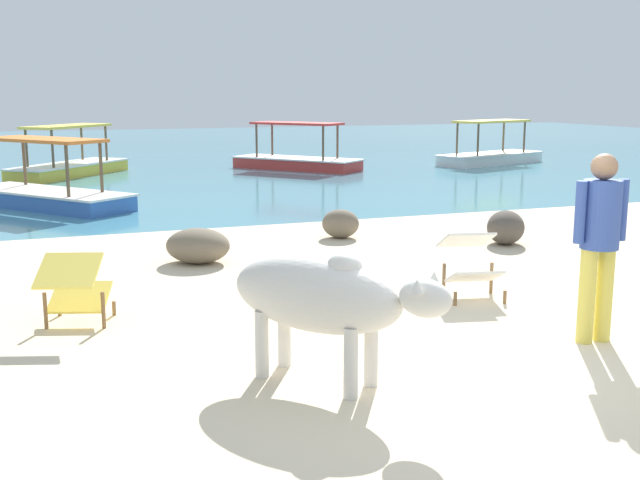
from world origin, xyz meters
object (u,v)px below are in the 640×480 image
at_px(cow, 321,296).
at_px(boat_blue, 46,193).
at_px(deck_chair_far, 75,286).
at_px(person_standing, 600,234).
at_px(deck_chair_near, 470,260).
at_px(boat_white, 491,155).
at_px(boat_yellow, 69,165).
at_px(boat_red, 297,159).

xyz_separation_m(cow, boat_blue, (-1.71, 10.21, -0.41)).
bearing_deg(deck_chair_far, boat_blue, 18.68).
distance_m(person_standing, boat_blue, 10.99).
relative_size(deck_chair_near, boat_white, 0.23).
bearing_deg(boat_white, person_standing, 41.34).
height_order(deck_chair_near, boat_white, boat_white).
relative_size(deck_chair_far, boat_yellow, 0.25).
bearing_deg(boat_red, deck_chair_near, -49.86).
bearing_deg(boat_white, boat_blue, 1.21).
bearing_deg(boat_white, boat_yellow, -23.44).
bearing_deg(cow, deck_chair_near, 90.83).
height_order(deck_chair_far, boat_yellow, boat_yellow).
relative_size(deck_chair_near, deck_chair_far, 0.97).
xyz_separation_m(cow, deck_chair_far, (-1.62, 2.08, -0.28)).
xyz_separation_m(boat_red, boat_white, (5.91, -0.50, 0.00)).
xyz_separation_m(person_standing, boat_blue, (-4.25, 10.11, -0.70)).
bearing_deg(boat_blue, deck_chair_near, 167.97).
bearing_deg(boat_red, boat_yellow, -132.42).
xyz_separation_m(deck_chair_near, boat_white, (8.55, 13.10, -0.13)).
xyz_separation_m(person_standing, boat_yellow, (-3.58, 15.68, -0.70)).
distance_m(person_standing, boat_white, 17.01).
bearing_deg(cow, deck_chair_far, -178.96).
xyz_separation_m(deck_chair_near, boat_red, (2.64, 13.60, -0.13)).
xyz_separation_m(cow, boat_red, (4.97, 15.41, -0.41)).
xyz_separation_m(boat_yellow, boat_blue, (-0.67, -5.57, 0.00)).
distance_m(cow, boat_red, 16.19).
relative_size(deck_chair_near, boat_red, 0.24).
bearing_deg(boat_white, boat_red, -24.08).
bearing_deg(deck_chair_far, boat_red, -8.25).
relative_size(cow, boat_red, 0.46).
xyz_separation_m(deck_chair_far, boat_red, (6.59, 13.33, -0.13)).
distance_m(deck_chair_far, boat_blue, 8.13).
height_order(cow, boat_red, boat_red).
bearing_deg(deck_chair_near, boat_blue, -141.46).
distance_m(cow, boat_yellow, 15.82).
height_order(cow, boat_blue, boat_blue).
bearing_deg(deck_chair_far, deck_chair_near, -75.83).
height_order(deck_chair_near, person_standing, person_standing).
bearing_deg(person_standing, cow, 93.77).
bearing_deg(boat_yellow, person_standing, -126.94).
bearing_deg(boat_yellow, deck_chair_near, -126.22).
relative_size(cow, boat_white, 0.43).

